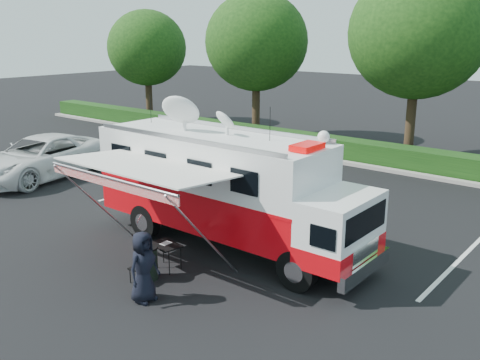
% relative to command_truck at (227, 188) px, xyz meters
% --- Properties ---
extents(ground_plane, '(120.00, 120.00, 0.00)m').
position_rel_command_truck_xyz_m(ground_plane, '(0.07, 0.00, -1.76)').
color(ground_plane, black).
rests_on(ground_plane, ground).
extents(back_border, '(60.00, 6.14, 8.87)m').
position_rel_command_truck_xyz_m(back_border, '(1.22, 12.90, 3.24)').
color(back_border, '#9E998E').
rests_on(back_border, ground_plane).
extents(stall_lines, '(24.12, 5.50, 0.01)m').
position_rel_command_truck_xyz_m(stall_lines, '(-0.43, 3.00, -1.76)').
color(stall_lines, silver).
rests_on(stall_lines, ground_plane).
extents(command_truck, '(8.58, 2.36, 4.12)m').
position_rel_command_truck_xyz_m(command_truck, '(0.00, 0.00, 0.00)').
color(command_truck, black).
rests_on(command_truck, ground_plane).
extents(awning, '(4.68, 2.43, 2.83)m').
position_rel_command_truck_xyz_m(awning, '(-0.77, -2.45, 0.88)').
color(awning, silver).
rests_on(awning, ground_plane).
extents(white_suv, '(3.94, 6.70, 1.75)m').
position_rel_command_truck_xyz_m(white_suv, '(-11.02, 0.76, -1.76)').
color(white_suv, silver).
rests_on(white_suv, ground_plane).
extents(person, '(0.60, 0.87, 1.69)m').
position_rel_command_truck_xyz_m(person, '(0.63, -3.68, -1.76)').
color(person, black).
rests_on(person, ground_plane).
extents(folding_table, '(0.89, 0.69, 0.69)m').
position_rel_command_truck_xyz_m(folding_table, '(-0.25, -2.17, -1.12)').
color(folding_table, black).
rests_on(folding_table, ground_plane).
extents(folding_chair, '(0.44, 0.46, 0.84)m').
position_rel_command_truck_xyz_m(folding_chair, '(-0.17, -3.06, -1.27)').
color(folding_chair, black).
rests_on(folding_chair, ground_plane).
extents(trash_bin, '(0.57, 0.57, 0.86)m').
position_rel_command_truck_xyz_m(trash_bin, '(-0.19, -2.88, -1.33)').
color(trash_bin, black).
rests_on(trash_bin, ground_plane).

